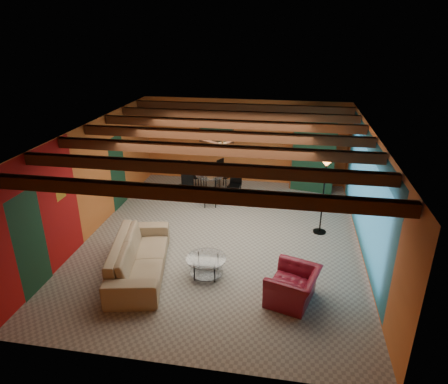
% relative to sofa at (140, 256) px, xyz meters
% --- Properties ---
extents(room, '(6.52, 8.01, 2.71)m').
position_rel_sofa_xyz_m(room, '(1.46, 1.81, 1.98)').
color(room, gray).
rests_on(room, ground).
extents(sofa, '(1.53, 2.74, 0.75)m').
position_rel_sofa_xyz_m(sofa, '(0.00, 0.00, 0.00)').
color(sofa, '#8E795C').
rests_on(sofa, ground).
extents(armchair, '(1.11, 1.20, 0.64)m').
position_rel_sofa_xyz_m(armchair, '(3.17, -0.41, -0.06)').
color(armchair, maroon).
rests_on(armchair, ground).
extents(coffee_table, '(0.85, 0.85, 0.43)m').
position_rel_sofa_xyz_m(coffee_table, '(1.40, 0.11, -0.16)').
color(coffee_table, silver).
rests_on(coffee_table, ground).
extents(dining_table, '(2.02, 2.02, 0.94)m').
position_rel_sofa_xyz_m(dining_table, '(0.63, 4.26, 0.09)').
color(dining_table, silver).
rests_on(dining_table, ground).
extents(armoire, '(1.34, 0.86, 2.18)m').
position_rel_sofa_xyz_m(armoire, '(3.66, 5.40, 0.71)').
color(armoire, brown).
rests_on(armoire, ground).
extents(floor_lamp, '(0.47, 0.47, 1.99)m').
position_rel_sofa_xyz_m(floor_lamp, '(3.81, 2.43, 0.62)').
color(floor_lamp, black).
rests_on(floor_lamp, ground).
extents(ceiling_fan, '(1.50, 1.50, 0.44)m').
position_rel_sofa_xyz_m(ceiling_fan, '(1.46, 1.70, 1.98)').
color(ceiling_fan, '#472614').
rests_on(ceiling_fan, ceiling).
extents(painting, '(1.05, 0.03, 0.65)m').
position_rel_sofa_xyz_m(painting, '(0.56, 5.66, 1.27)').
color(painting, black).
rests_on(painting, wall_back).
extents(potted_plant, '(0.49, 0.44, 0.49)m').
position_rel_sofa_xyz_m(potted_plant, '(3.66, 5.40, 2.04)').
color(potted_plant, '#26661E').
rests_on(potted_plant, armoire).
extents(vase, '(0.25, 0.25, 0.20)m').
position_rel_sofa_xyz_m(vase, '(0.63, 4.26, 0.66)').
color(vase, orange).
rests_on(vase, dining_table).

